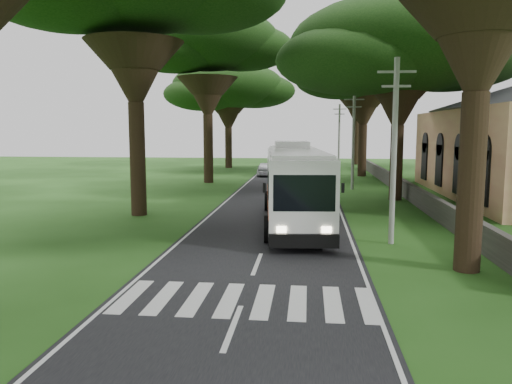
{
  "coord_description": "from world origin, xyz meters",
  "views": [
    {
      "loc": [
        1.86,
        -15.96,
        5.01
      ],
      "look_at": [
        -0.48,
        6.08,
        2.2
      ],
      "focal_mm": 35.0,
      "sensor_mm": 36.0,
      "label": 1
    }
  ],
  "objects": [
    {
      "name": "pedestrian",
      "position": [
        -8.23,
        12.76,
        0.78
      ],
      "size": [
        0.47,
        0.62,
        1.55
      ],
      "primitive_type": "imported",
      "rotation": [
        0.0,
        0.0,
        1.75
      ],
      "color": "black",
      "rests_on": "ground"
    },
    {
      "name": "pole_near",
      "position": [
        5.5,
        6.0,
        4.18
      ],
      "size": [
        1.6,
        0.24,
        8.0
      ],
      "color": "gray",
      "rests_on": "ground"
    },
    {
      "name": "distant_car_b",
      "position": [
        -2.27,
        57.09,
        0.61
      ],
      "size": [
        2.1,
        3.74,
        1.17
      ],
      "primitive_type": "imported",
      "rotation": [
        0.0,
        0.0,
        0.26
      ],
      "color": "navy",
      "rests_on": "road"
    },
    {
      "name": "coach_bus",
      "position": [
        1.13,
        10.21,
        2.13
      ],
      "size": [
        4.01,
        13.58,
        3.95
      ],
      "rotation": [
        0.0,
        0.0,
        0.09
      ],
      "color": "white",
      "rests_on": "ground"
    },
    {
      "name": "tree_l_midb",
      "position": [
        -7.5,
        30.0,
        12.83
      ],
      "size": [
        13.16,
        13.16,
        15.84
      ],
      "color": "black",
      "rests_on": "ground"
    },
    {
      "name": "tree_l_far",
      "position": [
        -8.5,
        48.0,
        10.37
      ],
      "size": [
        14.18,
        14.18,
        13.48
      ],
      "color": "black",
      "rests_on": "ground"
    },
    {
      "name": "distant_car_c",
      "position": [
        2.46,
        64.52,
        0.71
      ],
      "size": [
        3.15,
        5.03,
        1.36
      ],
      "primitive_type": "imported",
      "rotation": [
        0.0,
        0.0,
        2.86
      ],
      "color": "maroon",
      "rests_on": "road"
    },
    {
      "name": "ground",
      "position": [
        0.0,
        0.0,
        0.0
      ],
      "size": [
        140.0,
        140.0,
        0.0
      ],
      "primitive_type": "plane",
      "color": "#234F16",
      "rests_on": "ground"
    },
    {
      "name": "pole_mid",
      "position": [
        5.5,
        26.0,
        4.18
      ],
      "size": [
        1.6,
        0.24,
        8.0
      ],
      "color": "gray",
      "rests_on": "ground"
    },
    {
      "name": "road",
      "position": [
        0.0,
        25.0,
        0.01
      ],
      "size": [
        8.0,
        120.0,
        0.04
      ],
      "primitive_type": "cube",
      "color": "black",
      "rests_on": "ground"
    },
    {
      "name": "tree_r_far",
      "position": [
        8.5,
        56.0,
        12.38
      ],
      "size": [
        14.8,
        14.8,
        15.65
      ],
      "color": "black",
      "rests_on": "ground"
    },
    {
      "name": "pole_far",
      "position": [
        5.5,
        46.0,
        4.18
      ],
      "size": [
        1.6,
        0.24,
        8.0
      ],
      "color": "gray",
      "rests_on": "ground"
    },
    {
      "name": "tree_r_midb",
      "position": [
        7.5,
        38.0,
        10.91
      ],
      "size": [
        12.94,
        12.94,
        13.82
      ],
      "color": "black",
      "rests_on": "ground"
    },
    {
      "name": "tree_r_mida",
      "position": [
        8.0,
        20.0,
        10.56
      ],
      "size": [
        15.37,
        15.37,
        13.9
      ],
      "color": "black",
      "rests_on": "ground"
    },
    {
      "name": "distant_car_a",
      "position": [
        -2.74,
        37.02,
        0.77
      ],
      "size": [
        1.96,
        4.45,
        1.49
      ],
      "primitive_type": "imported",
      "rotation": [
        0.0,
        0.0,
        3.19
      ],
      "color": "silver",
      "rests_on": "road"
    },
    {
      "name": "crosswalk",
      "position": [
        0.0,
        -2.0,
        0.0
      ],
      "size": [
        8.0,
        3.0,
        0.01
      ],
      "primitive_type": "cube",
      "color": "silver",
      "rests_on": "ground"
    },
    {
      "name": "property_wall",
      "position": [
        9.0,
        24.0,
        0.6
      ],
      "size": [
        0.35,
        50.0,
        1.2
      ],
      "primitive_type": "cube",
      "color": "#383533",
      "rests_on": "ground"
    }
  ]
}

